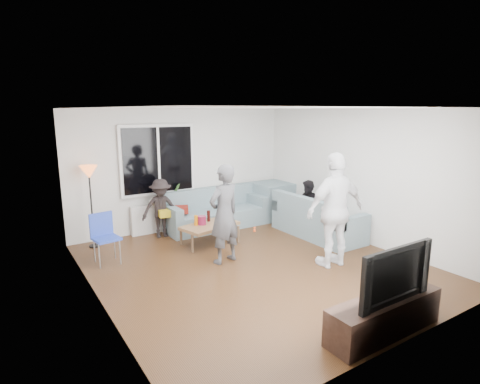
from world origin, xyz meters
TOP-DOWN VIEW (x-y plane):
  - floor at (0.00, 0.00)m, footprint 5.00×5.50m
  - ceiling at (0.00, 0.00)m, footprint 5.00×5.50m
  - wall_back at (0.00, 2.77)m, footprint 5.00×0.04m
  - wall_front at (0.00, -2.77)m, footprint 5.00×0.04m
  - wall_left at (-2.52, 0.00)m, footprint 0.04×5.50m
  - wall_right at (2.52, 0.00)m, footprint 0.04×5.50m
  - window_frame at (-0.60, 2.69)m, footprint 1.62×0.06m
  - window_glass at (-0.60, 2.65)m, footprint 1.50×0.02m
  - window_mullion at (-0.60, 2.64)m, footprint 0.05×0.03m
  - radiator at (-0.60, 2.65)m, footprint 1.30×0.12m
  - potted_plant at (-0.25, 2.62)m, footprint 0.25×0.21m
  - vase at (-0.77, 2.62)m, footprint 0.22×0.22m
  - sofa_back_section at (0.55, 2.27)m, footprint 2.30×0.85m
  - sofa_right_section at (2.02, 0.60)m, footprint 2.00×0.85m
  - sofa_corner at (2.12, 2.27)m, footprint 0.85×0.85m
  - cushion_yellow at (-0.60, 2.25)m, footprint 0.43×0.39m
  - cushion_red at (-0.31, 2.33)m, footprint 0.45×0.42m
  - coffee_table at (-0.11, 1.36)m, footprint 1.21×0.84m
  - pitcher at (-0.25, 1.43)m, footprint 0.17×0.17m
  - side_chair at (-2.05, 1.44)m, footprint 0.46×0.46m
  - floor_lamp at (-2.05, 2.42)m, footprint 0.32×0.32m
  - player_left at (-0.34, 0.42)m, footprint 0.69×0.53m
  - player_right at (1.13, -0.70)m, footprint 1.16×0.56m
  - spectator_right at (2.02, 0.91)m, footprint 0.47×0.58m
  - spectator_back at (-0.73, 2.30)m, footprint 0.85×0.58m
  - tv_console at (0.11, -2.50)m, footprint 1.60×0.40m
  - television at (0.11, -2.50)m, footprint 1.15×0.15m
  - bottle_d at (0.12, 1.31)m, footprint 0.07×0.07m
  - bottle_e at (0.25, 1.53)m, footprint 0.07×0.07m
  - bottle_a at (-0.36, 1.44)m, footprint 0.07×0.07m
  - bottle_c at (-0.03, 1.56)m, footprint 0.07×0.07m

SIDE VIEW (x-z plane):
  - floor at x=0.00m, z-range -0.04..0.00m
  - coffee_table at x=-0.11m, z-range 0.00..0.40m
  - tv_console at x=0.11m, z-range 0.00..0.44m
  - radiator at x=-0.60m, z-range 0.00..0.62m
  - sofa_back_section at x=0.55m, z-range 0.00..0.85m
  - sofa_right_section at x=2.02m, z-range 0.00..0.85m
  - sofa_corner at x=2.12m, z-range 0.00..0.85m
  - side_chair at x=-2.05m, z-range 0.00..0.86m
  - pitcher at x=-0.25m, z-range 0.40..0.57m
  - bottle_a at x=-0.36m, z-range 0.40..0.60m
  - bottle_e at x=0.25m, z-range 0.40..0.60m
  - cushion_yellow at x=-0.60m, z-range 0.44..0.58m
  - cushion_red at x=-0.31m, z-range 0.45..0.57m
  - bottle_c at x=-0.03m, z-range 0.40..0.62m
  - bottle_d at x=0.12m, z-range 0.40..0.66m
  - spectator_right at x=2.02m, z-range 0.00..1.12m
  - spectator_back at x=-0.73m, z-range 0.00..1.21m
  - vase at x=-0.77m, z-range 0.62..0.81m
  - television at x=0.11m, z-range 0.44..1.10m
  - floor_lamp at x=-2.05m, z-range 0.00..1.56m
  - potted_plant at x=-0.25m, z-range 0.62..1.02m
  - player_left at x=-0.34m, z-range 0.00..1.70m
  - player_right at x=1.13m, z-range 0.00..1.91m
  - wall_back at x=0.00m, z-range 0.00..2.60m
  - wall_front at x=0.00m, z-range 0.00..2.60m
  - wall_left at x=-2.52m, z-range 0.00..2.60m
  - wall_right at x=2.52m, z-range 0.00..2.60m
  - window_frame at x=-0.60m, z-range 0.81..2.29m
  - window_glass at x=-0.60m, z-range 0.88..2.23m
  - window_mullion at x=-0.60m, z-range 0.88..2.23m
  - ceiling at x=0.00m, z-range 2.60..2.64m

